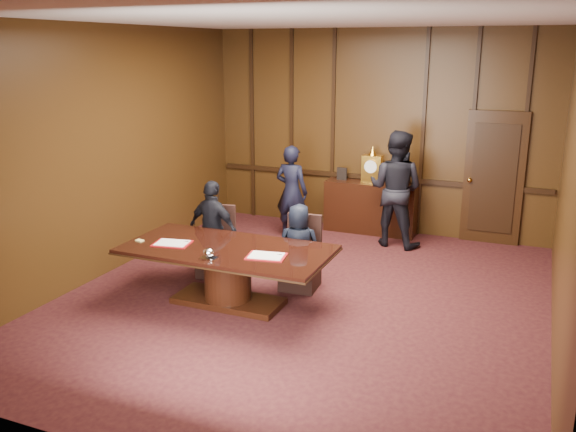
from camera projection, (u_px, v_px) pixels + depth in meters
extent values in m
plane|color=black|center=(303.00, 299.00, 7.96)|extent=(7.00, 7.00, 0.00)
plane|color=silver|center=(305.00, 18.00, 7.02)|extent=(7.00, 7.00, 0.00)
cube|color=black|center=(377.00, 132.00, 10.60)|extent=(6.00, 0.04, 3.50)
cube|color=black|center=(128.00, 253.00, 4.38)|extent=(6.00, 0.04, 3.50)
cube|color=black|center=(107.00, 152.00, 8.61)|extent=(0.04, 7.00, 3.50)
cube|color=black|center=(571.00, 189.00, 6.38)|extent=(0.04, 7.00, 3.50)
cube|color=black|center=(375.00, 177.00, 10.79)|extent=(5.90, 0.05, 0.08)
cube|color=black|center=(494.00, 178.00, 10.00)|extent=(0.95, 0.06, 2.20)
sphere|color=gold|center=(470.00, 180.00, 10.09)|extent=(0.08, 0.08, 0.08)
cube|color=black|center=(371.00, 207.00, 10.74)|extent=(1.60, 0.45, 0.90)
cube|color=black|center=(332.00, 226.00, 11.11)|extent=(0.12, 0.40, 0.06)
cube|color=black|center=(409.00, 235.00, 10.59)|extent=(0.12, 0.40, 0.06)
cube|color=gold|center=(372.00, 169.00, 10.55)|extent=(0.34, 0.18, 0.48)
cylinder|color=white|center=(371.00, 167.00, 10.45)|extent=(0.22, 0.03, 0.22)
cone|color=gold|center=(373.00, 151.00, 10.47)|extent=(0.14, 0.14, 0.16)
cube|color=black|center=(342.00, 174.00, 10.81)|extent=(0.18, 0.04, 0.22)
cube|color=#CE5018|center=(400.00, 181.00, 10.43)|extent=(0.22, 0.12, 0.12)
cube|color=black|center=(229.00, 300.00, 7.82)|extent=(1.40, 0.60, 0.08)
cylinder|color=black|center=(228.00, 275.00, 7.73)|extent=(0.60, 0.60, 0.62)
cube|color=black|center=(227.00, 251.00, 7.64)|extent=(2.62, 1.32, 0.02)
cube|color=black|center=(227.00, 250.00, 7.63)|extent=(2.60, 1.30, 0.06)
cube|color=maroon|center=(172.00, 243.00, 7.76)|extent=(0.51, 0.41, 0.01)
cube|color=white|center=(172.00, 243.00, 7.76)|extent=(0.44, 0.35, 0.01)
cube|color=maroon|center=(266.00, 256.00, 7.28)|extent=(0.51, 0.40, 0.01)
cube|color=white|center=(266.00, 256.00, 7.28)|extent=(0.44, 0.34, 0.01)
cube|color=white|center=(209.00, 258.00, 7.22)|extent=(0.20, 0.14, 0.01)
ellipsoid|color=white|center=(209.00, 253.00, 7.21)|extent=(0.13, 0.13, 0.10)
cube|color=#E2CB6E|center=(140.00, 240.00, 7.87)|extent=(0.11, 0.09, 0.01)
cube|color=black|center=(216.00, 259.00, 8.77)|extent=(0.56, 0.56, 0.46)
cube|color=black|center=(220.00, 223.00, 8.83)|extent=(0.48, 0.15, 0.55)
cylinder|color=black|center=(197.00, 270.00, 8.69)|extent=(0.04, 0.04, 0.23)
cylinder|color=black|center=(235.00, 264.00, 8.90)|extent=(0.04, 0.04, 0.23)
cube|color=black|center=(300.00, 272.00, 8.28)|extent=(0.51, 0.51, 0.46)
cube|color=black|center=(305.00, 233.00, 8.34)|extent=(0.48, 0.10, 0.55)
cylinder|color=black|center=(281.00, 283.00, 8.21)|extent=(0.04, 0.04, 0.23)
cylinder|color=black|center=(319.00, 277.00, 8.42)|extent=(0.04, 0.04, 0.23)
imported|color=black|center=(213.00, 229.00, 8.60)|extent=(0.86, 0.48, 1.40)
imported|color=black|center=(299.00, 248.00, 8.14)|extent=(0.66, 0.53, 1.19)
imported|color=black|center=(292.00, 192.00, 10.36)|extent=(0.61, 0.43, 1.60)
imported|color=black|center=(396.00, 189.00, 9.92)|extent=(1.03, 0.86, 1.90)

